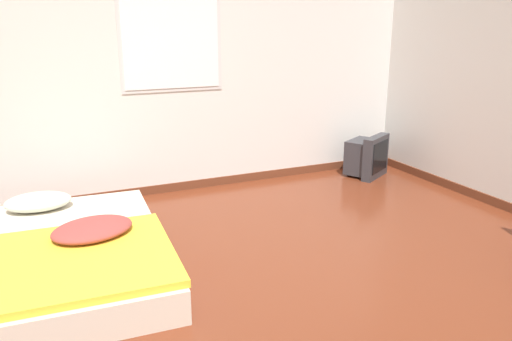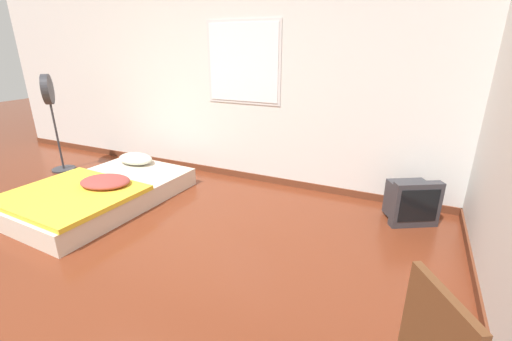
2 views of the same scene
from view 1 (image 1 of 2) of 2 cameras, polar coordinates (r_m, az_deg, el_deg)
name	(u,v)px [view 1 (image 1 of 2)]	position (r m, az deg, el deg)	size (l,w,h in m)	color
ground_plane	(244,317)	(3.13, -1.39, -16.39)	(20.00, 20.00, 0.00)	maroon
wall_back	(143,67)	(5.05, -12.83, 11.43)	(8.32, 0.08, 2.60)	silver
mattress_bed	(71,253)	(3.80, -20.40, -8.81)	(1.37, 2.02, 0.37)	beige
crt_tv	(367,156)	(5.87, 12.55, 1.58)	(0.56, 0.53, 0.48)	#333338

